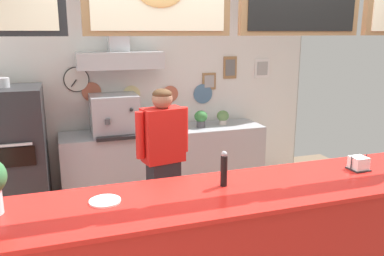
% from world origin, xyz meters
% --- Properties ---
extents(back_wall_assembly, '(4.50, 2.81, 2.71)m').
position_xyz_m(back_wall_assembly, '(-0.03, 2.45, 1.46)').
color(back_wall_assembly, '#9E9E99').
rests_on(back_wall_assembly, ground_plane).
extents(back_prep_counter, '(2.57, 0.58, 0.90)m').
position_xyz_m(back_prep_counter, '(0.11, 2.24, 0.44)').
color(back_prep_counter, '#A3A5AD').
rests_on(back_prep_counter, ground_plane).
extents(pizza_oven, '(0.74, 0.76, 1.64)m').
position_xyz_m(pizza_oven, '(-1.66, 2.00, 0.77)').
color(pizza_oven, '#232326').
rests_on(pizza_oven, ground_plane).
extents(shop_worker, '(0.53, 0.28, 1.60)m').
position_xyz_m(shop_worker, '(-0.22, 1.02, 0.87)').
color(shop_worker, '#232328').
rests_on(shop_worker, ground_plane).
extents(espresso_machine, '(0.55, 0.56, 0.48)m').
position_xyz_m(espresso_machine, '(-0.51, 2.22, 1.14)').
color(espresso_machine, '#A3A5AD').
rests_on(espresso_machine, back_prep_counter).
extents(potted_thyme, '(0.21, 0.21, 0.26)m').
position_xyz_m(potted_thyme, '(0.04, 2.24, 1.05)').
color(potted_thyme, beige).
rests_on(potted_thyme, back_prep_counter).
extents(potted_basil, '(0.16, 0.16, 0.19)m').
position_xyz_m(potted_basil, '(0.91, 2.26, 1.01)').
color(potted_basil, beige).
rests_on(potted_basil, back_prep_counter).
extents(potted_rosemary, '(0.17, 0.17, 0.22)m').
position_xyz_m(potted_rosemary, '(0.59, 2.22, 1.02)').
color(potted_rosemary, '#4C4C51').
rests_on(potted_rosemary, back_prep_counter).
extents(condiment_plate, '(0.20, 0.20, 0.01)m').
position_xyz_m(condiment_plate, '(-0.88, -0.12, 1.08)').
color(condiment_plate, white).
rests_on(condiment_plate, service_counter).
extents(pepper_grinder, '(0.05, 0.05, 0.25)m').
position_xyz_m(pepper_grinder, '(-0.08, -0.11, 1.19)').
color(pepper_grinder, black).
rests_on(pepper_grinder, service_counter).
extents(napkin_holder, '(0.15, 0.14, 0.12)m').
position_xyz_m(napkin_holder, '(1.03, -0.13, 1.12)').
color(napkin_holder, '#262628').
rests_on(napkin_holder, service_counter).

